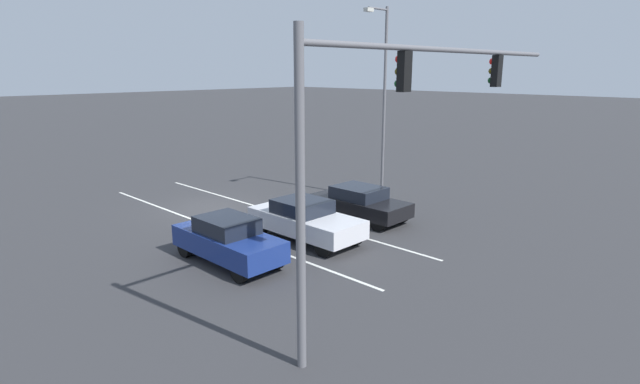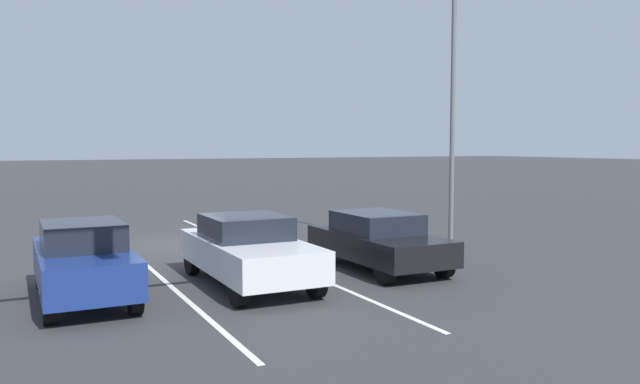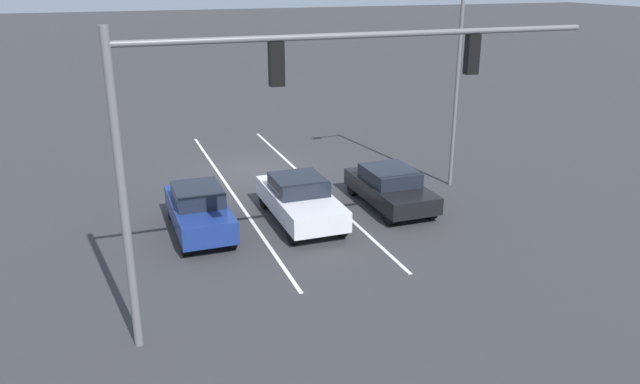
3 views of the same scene
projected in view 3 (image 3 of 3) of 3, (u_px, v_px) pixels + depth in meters
name	position (u px, v px, depth m)	size (l,w,h in m)	color
ground_plane	(256.00, 169.00, 27.21)	(240.00, 240.00, 0.00)	#333335
lane_stripe_left_divider	(311.00, 183.00, 25.40)	(0.12, 17.29, 0.01)	silver
lane_stripe_center_divider	(232.00, 192.00, 24.34)	(0.12, 17.29, 0.01)	silver
car_silver_midlane_front	(300.00, 199.00, 21.29)	(1.91, 4.63, 1.54)	silver
car_black_leftlane_front	(390.00, 187.00, 22.67)	(1.88, 4.32, 1.42)	black
car_navy_rightlane_front	(199.00, 210.00, 20.32)	(1.71, 4.25, 1.58)	navy
traffic_signal_gantry	(275.00, 107.00, 13.74)	(11.51, 0.37, 7.17)	slate
street_lamp_left_shoulder	(456.00, 56.00, 23.46)	(1.63, 0.24, 9.10)	slate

